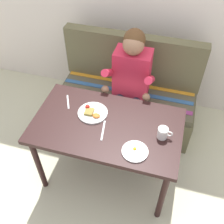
% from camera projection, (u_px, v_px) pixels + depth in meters
% --- Properties ---
extents(ground_plane, '(8.00, 8.00, 0.00)m').
position_uv_depth(ground_plane, '(108.00, 173.00, 2.67)').
color(ground_plane, beige).
extents(table, '(1.20, 0.70, 0.73)m').
position_uv_depth(table, '(107.00, 131.00, 2.21)').
color(table, black).
rests_on(table, ground).
extents(couch, '(1.44, 0.56, 1.00)m').
position_uv_depth(couch, '(127.00, 98.00, 2.95)').
color(couch, brown).
rests_on(couch, ground).
extents(person, '(0.45, 0.61, 1.21)m').
position_uv_depth(person, '(130.00, 79.00, 2.52)').
color(person, '#D02843').
rests_on(person, ground).
extents(plate_breakfast, '(0.25, 0.25, 0.05)m').
position_uv_depth(plate_breakfast, '(92.00, 113.00, 2.22)').
color(plate_breakfast, white).
rests_on(plate_breakfast, table).
extents(plate_eggs, '(0.20, 0.20, 0.04)m').
position_uv_depth(plate_eggs, '(135.00, 151.00, 1.95)').
color(plate_eggs, white).
rests_on(plate_eggs, table).
extents(coffee_mug, '(0.12, 0.08, 0.09)m').
position_uv_depth(coffee_mug, '(163.00, 133.00, 2.02)').
color(coffee_mug, white).
rests_on(coffee_mug, table).
extents(fork, '(0.09, 0.16, 0.00)m').
position_uv_depth(fork, '(68.00, 102.00, 2.32)').
color(fork, silver).
rests_on(fork, table).
extents(knife, '(0.05, 0.20, 0.00)m').
position_uv_depth(knife, '(103.00, 130.00, 2.10)').
color(knife, silver).
rests_on(knife, table).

